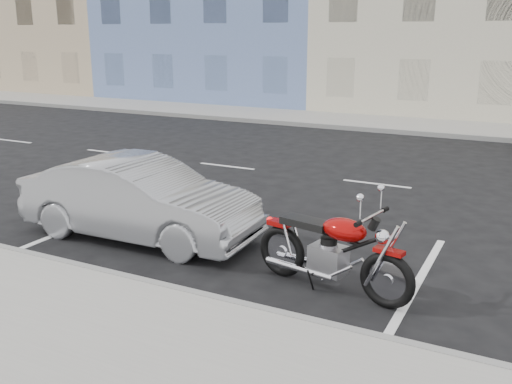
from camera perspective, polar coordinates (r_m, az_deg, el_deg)
ground at (r=13.13m, az=20.39°, el=-0.26°), size 120.00×120.00×0.00m
sidewalk_far at (r=22.49m, az=10.58°, el=6.91°), size 80.00×3.40×0.15m
curb_near at (r=9.08m, az=-19.88°, el=-6.59°), size 80.00×0.12×0.16m
curb_far at (r=20.88m, az=9.21°, el=6.34°), size 80.00×0.12×0.16m
motorcycle at (r=7.34m, az=13.28°, el=-7.47°), size 2.35×0.87×1.19m
sedan_silver at (r=9.75m, az=-11.57°, el=-0.71°), size 4.18×1.56×1.36m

